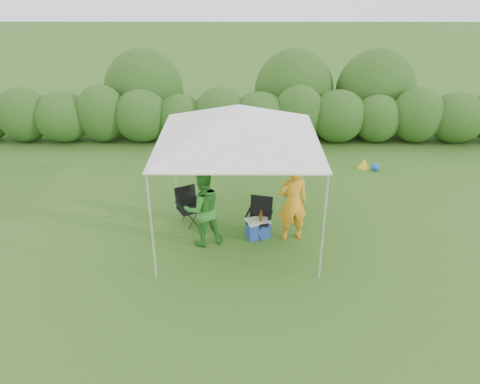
{
  "coord_description": "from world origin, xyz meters",
  "views": [
    {
      "loc": [
        0.08,
        -7.96,
        5.34
      ],
      "look_at": [
        0.04,
        0.4,
        1.05
      ],
      "focal_mm": 35.0,
      "sensor_mm": 36.0,
      "label": 1
    }
  ],
  "objects_px": {
    "chair_right": "(260,214)",
    "woman": "(203,209)",
    "chair_left": "(188,204)",
    "man": "(293,203)",
    "canopy": "(238,123)",
    "cooler": "(258,228)"
  },
  "relations": [
    {
      "from": "chair_left",
      "to": "man",
      "type": "bearing_deg",
      "value": -42.98
    },
    {
      "from": "canopy",
      "to": "woman",
      "type": "relative_size",
      "value": 1.94
    },
    {
      "from": "canopy",
      "to": "woman",
      "type": "distance_m",
      "value": 1.84
    },
    {
      "from": "canopy",
      "to": "man",
      "type": "height_order",
      "value": "canopy"
    },
    {
      "from": "canopy",
      "to": "man",
      "type": "bearing_deg",
      "value": -7.69
    },
    {
      "from": "woman",
      "to": "cooler",
      "type": "relative_size",
      "value": 2.85
    },
    {
      "from": "chair_left",
      "to": "man",
      "type": "height_order",
      "value": "man"
    },
    {
      "from": "chair_right",
      "to": "chair_left",
      "type": "bearing_deg",
      "value": 177.61
    },
    {
      "from": "canopy",
      "to": "man",
      "type": "xyz_separation_m",
      "value": [
        1.1,
        -0.15,
        -1.62
      ]
    },
    {
      "from": "chair_left",
      "to": "man",
      "type": "xyz_separation_m",
      "value": [
        2.2,
        -0.62,
        0.37
      ]
    },
    {
      "from": "chair_right",
      "to": "cooler",
      "type": "distance_m",
      "value": 0.3
    },
    {
      "from": "chair_right",
      "to": "canopy",
      "type": "bearing_deg",
      "value": -163.79
    },
    {
      "from": "canopy",
      "to": "chair_right",
      "type": "xyz_separation_m",
      "value": [
        0.45,
        0.02,
        -1.99
      ]
    },
    {
      "from": "chair_left",
      "to": "woman",
      "type": "distance_m",
      "value": 0.97
    },
    {
      "from": "man",
      "to": "cooler",
      "type": "xyz_separation_m",
      "value": [
        -0.7,
        0.05,
        -0.64
      ]
    },
    {
      "from": "chair_right",
      "to": "cooler",
      "type": "xyz_separation_m",
      "value": [
        -0.05,
        -0.12,
        -0.27
      ]
    },
    {
      "from": "canopy",
      "to": "cooler",
      "type": "height_order",
      "value": "canopy"
    },
    {
      "from": "woman",
      "to": "canopy",
      "type": "bearing_deg",
      "value": -173.73
    },
    {
      "from": "chair_right",
      "to": "woman",
      "type": "relative_size",
      "value": 0.52
    },
    {
      "from": "chair_left",
      "to": "man",
      "type": "distance_m",
      "value": 2.32
    },
    {
      "from": "canopy",
      "to": "cooler",
      "type": "xyz_separation_m",
      "value": [
        0.41,
        -0.1,
        -2.26
      ]
    },
    {
      "from": "chair_right",
      "to": "man",
      "type": "xyz_separation_m",
      "value": [
        0.65,
        -0.17,
        0.37
      ]
    }
  ]
}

